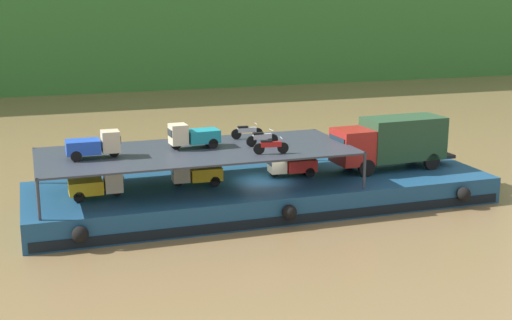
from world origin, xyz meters
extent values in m
plane|color=brown|center=(0.00, 0.00, 0.00)|extent=(400.00, 400.00, 0.00)
cube|color=navy|center=(0.00, 0.00, 0.75)|extent=(26.11, 7.75, 1.50)
cube|color=black|center=(0.00, -3.89, 0.35)|extent=(25.59, 0.06, 0.50)
sphere|color=black|center=(-10.44, -4.11, 0.85)|extent=(0.79, 0.79, 0.79)
sphere|color=black|center=(0.00, -4.11, 0.85)|extent=(0.79, 0.79, 0.79)
sphere|color=black|center=(10.44, -4.11, 0.85)|extent=(0.79, 0.79, 0.79)
cube|color=maroon|center=(5.46, -0.13, 3.10)|extent=(2.09, 2.27, 2.00)
cube|color=#192833|center=(4.43, -0.17, 3.45)|extent=(0.14, 1.84, 0.60)
cube|color=#234228|center=(8.86, 0.01, 3.35)|extent=(4.89, 2.50, 2.50)
cube|color=black|center=(8.86, 0.01, 2.05)|extent=(6.85, 1.66, 0.20)
cylinder|color=black|center=(5.82, 0.89, 2.00)|extent=(1.01, 0.32, 1.00)
cylinder|color=black|center=(5.90, -1.12, 2.00)|extent=(1.01, 0.32, 1.00)
cylinder|color=black|center=(10.25, 1.08, 2.00)|extent=(1.01, 0.32, 1.00)
cylinder|color=black|center=(10.34, -0.94, 2.00)|extent=(1.01, 0.32, 1.00)
cylinder|color=#2D333D|center=(4.58, 3.39, 2.50)|extent=(0.16, 0.16, 2.00)
cylinder|color=#2D333D|center=(4.58, -3.39, 2.50)|extent=(0.16, 0.16, 2.00)
cylinder|color=#2D333D|center=(-12.18, 3.39, 2.50)|extent=(0.16, 0.16, 2.00)
cylinder|color=#2D333D|center=(-12.18, -3.39, 2.50)|extent=(0.16, 0.16, 2.00)
cube|color=#2D333D|center=(-3.80, 0.00, 3.45)|extent=(16.91, 6.95, 0.10)
cube|color=gold|center=(-9.81, -0.56, 2.13)|extent=(1.71, 1.21, 0.70)
cube|color=beige|center=(-8.41, -0.55, 2.33)|extent=(0.91, 1.01, 1.10)
cube|color=#19232D|center=(-7.94, -0.55, 2.44)|extent=(0.05, 0.85, 0.38)
cylinder|color=black|center=(-8.26, -0.55, 1.78)|extent=(0.56, 0.14, 0.56)
cylinder|color=black|center=(-10.21, -1.09, 1.78)|extent=(0.56, 0.14, 0.56)
cylinder|color=black|center=(-10.21, -0.03, 1.78)|extent=(0.56, 0.14, 0.56)
cube|color=gold|center=(-3.29, 0.16, 2.13)|extent=(1.76, 1.29, 0.70)
cube|color=#C6B793|center=(-4.68, 0.24, 2.33)|extent=(0.95, 1.05, 1.10)
cube|color=#19232D|center=(-5.15, 0.27, 2.44)|extent=(0.09, 0.85, 0.38)
cylinder|color=black|center=(-4.83, 0.25, 1.78)|extent=(0.57, 0.17, 0.56)
cylinder|color=black|center=(-2.86, 0.67, 1.78)|extent=(0.57, 0.17, 0.56)
cylinder|color=black|center=(-2.92, -0.39, 1.78)|extent=(0.57, 0.17, 0.56)
cube|color=red|center=(2.38, 0.32, 2.13)|extent=(1.76, 1.29, 0.70)
cube|color=#C6B793|center=(0.99, 0.39, 2.33)|extent=(0.95, 1.05, 1.10)
cube|color=#19232D|center=(0.52, 0.42, 2.44)|extent=(0.09, 0.85, 0.38)
cylinder|color=black|center=(0.84, 0.40, 1.78)|extent=(0.57, 0.17, 0.56)
cylinder|color=black|center=(2.81, 0.82, 1.78)|extent=(0.57, 0.17, 0.56)
cylinder|color=black|center=(2.75, -0.24, 1.78)|extent=(0.57, 0.17, 0.56)
cube|color=#1E47B7|center=(-9.79, -0.08, 4.13)|extent=(1.70, 1.21, 0.70)
cube|color=#C6B793|center=(-8.39, -0.08, 4.33)|extent=(0.90, 1.00, 1.10)
cube|color=#19232D|center=(-7.92, -0.07, 4.44)|extent=(0.04, 0.85, 0.38)
cylinder|color=black|center=(-8.24, -0.08, 3.78)|extent=(0.56, 0.14, 0.56)
cylinder|color=black|center=(-10.19, -0.61, 3.78)|extent=(0.56, 0.14, 0.56)
cylinder|color=black|center=(-10.19, 0.45, 3.78)|extent=(0.56, 0.14, 0.56)
cube|color=teal|center=(-3.28, 0.67, 4.13)|extent=(1.77, 1.29, 0.70)
cube|color=beige|center=(-4.68, 0.59, 4.33)|extent=(0.96, 1.05, 1.10)
cube|color=#19232D|center=(-5.15, 0.57, 4.44)|extent=(0.09, 0.85, 0.38)
cylinder|color=black|center=(-4.83, 0.58, 3.78)|extent=(0.57, 0.17, 0.56)
cylinder|color=black|center=(-2.91, 1.22, 3.78)|extent=(0.57, 0.17, 0.56)
cylinder|color=black|center=(-2.85, 0.17, 3.78)|extent=(0.57, 0.17, 0.56)
cylinder|color=black|center=(0.35, -2.18, 3.80)|extent=(0.61, 0.18, 0.60)
cylinder|color=black|center=(-0.93, -1.99, 3.80)|extent=(0.61, 0.18, 0.60)
cube|color=#B21919|center=(-0.29, -2.08, 4.02)|extent=(1.12, 0.36, 0.28)
cube|color=black|center=(-0.54, -2.05, 4.20)|extent=(0.62, 0.28, 0.12)
cylinder|color=#B2B2B7|center=(0.26, -2.16, 4.35)|extent=(0.12, 0.55, 0.04)
cylinder|color=black|center=(0.59, 0.05, 3.80)|extent=(0.61, 0.14, 0.60)
cylinder|color=black|center=(-0.71, -0.05, 3.80)|extent=(0.61, 0.14, 0.60)
cube|color=#B7B7BC|center=(-0.06, 0.00, 4.02)|extent=(1.11, 0.28, 0.28)
cube|color=black|center=(-0.31, -0.02, 4.20)|extent=(0.61, 0.24, 0.12)
cylinder|color=#B2B2B7|center=(0.49, 0.04, 4.35)|extent=(0.08, 0.55, 0.04)
cylinder|color=black|center=(0.37, 2.06, 3.80)|extent=(0.60, 0.13, 0.60)
cylinder|color=black|center=(-0.93, 2.11, 3.80)|extent=(0.60, 0.13, 0.60)
cube|color=#B7B7BC|center=(-0.28, 2.08, 4.02)|extent=(1.11, 0.25, 0.28)
cube|color=black|center=(-0.53, 2.10, 4.20)|extent=(0.61, 0.23, 0.12)
cylinder|color=#B2B2B7|center=(0.27, 2.06, 4.35)|extent=(0.07, 0.55, 0.04)
camera|label=1|loc=(-12.34, -35.55, 11.78)|focal=48.47mm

